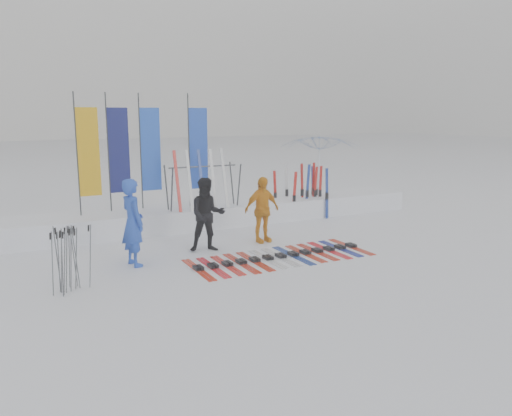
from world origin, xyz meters
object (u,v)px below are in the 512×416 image
person_yellow (262,210)px  person_black (207,215)px  person_blue (133,222)px  tent_canopy (320,169)px  ski_row (281,256)px  ski_rack (203,181)px

person_yellow → person_black: bearing=-178.5°
person_blue → tent_canopy: tent_canopy is taller
tent_canopy → ski_row: 7.30m
tent_canopy → ski_rack: tent_canopy is taller
person_blue → tent_canopy: size_ratio=0.66×
person_yellow → tent_canopy: tent_canopy is taller
person_black → tent_canopy: 7.29m
tent_canopy → ski_rack: 5.53m
person_yellow → tent_canopy: size_ratio=0.59×
person_blue → ski_rack: size_ratio=0.93×
person_black → person_yellow: person_black is taller
person_black → tent_canopy: tent_canopy is taller
ski_row → ski_rack: size_ratio=2.05×
ski_row → person_black: bearing=134.0°
person_yellow → ski_rack: ski_rack is taller
person_black → tent_canopy: size_ratio=0.62×
person_yellow → person_blue: bearing=-176.1°
person_yellow → ski_row: size_ratio=0.40×
person_yellow → tent_canopy: bearing=36.6°
person_yellow → ski_rack: bearing=105.1°
person_black → tent_canopy: (6.02, 4.08, 0.40)m
person_black → person_blue: bearing=-155.3°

